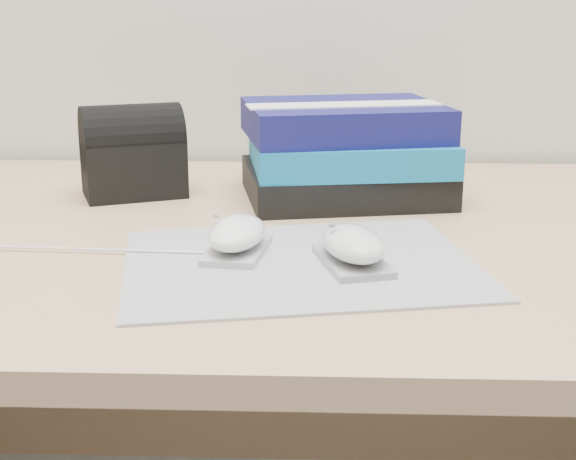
{
  "coord_description": "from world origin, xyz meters",
  "views": [
    {
      "loc": [
        -0.05,
        0.64,
        1.0
      ],
      "look_at": [
        -0.07,
        1.43,
        0.77
      ],
      "focal_mm": 50.0,
      "sensor_mm": 36.0,
      "label": 1
    }
  ],
  "objects_px": {
    "mouse_rear": "(237,236)",
    "book_stack": "(345,152)",
    "desk": "(347,378)",
    "mouse_front": "(353,246)",
    "pouch": "(133,152)"
  },
  "relations": [
    {
      "from": "book_stack",
      "to": "pouch",
      "type": "xyz_separation_m",
      "value": [
        -0.3,
        0.0,
        -0.0
      ]
    },
    {
      "from": "mouse_front",
      "to": "pouch",
      "type": "xyz_separation_m",
      "value": [
        -0.3,
        0.3,
        0.04
      ]
    },
    {
      "from": "mouse_rear",
      "to": "book_stack",
      "type": "bearing_deg",
      "value": 64.98
    },
    {
      "from": "mouse_rear",
      "to": "book_stack",
      "type": "height_order",
      "value": "book_stack"
    },
    {
      "from": "desk",
      "to": "book_stack",
      "type": "bearing_deg",
      "value": 93.36
    },
    {
      "from": "desk",
      "to": "mouse_rear",
      "type": "xyz_separation_m",
      "value": [
        -0.13,
        -0.18,
        0.26
      ]
    },
    {
      "from": "mouse_rear",
      "to": "mouse_front",
      "type": "distance_m",
      "value": 0.13
    },
    {
      "from": "desk",
      "to": "pouch",
      "type": "distance_m",
      "value": 0.44
    },
    {
      "from": "mouse_front",
      "to": "pouch",
      "type": "relative_size",
      "value": 0.75
    },
    {
      "from": "pouch",
      "to": "book_stack",
      "type": "bearing_deg",
      "value": -0.17
    },
    {
      "from": "mouse_front",
      "to": "mouse_rear",
      "type": "bearing_deg",
      "value": 164.5
    },
    {
      "from": "desk",
      "to": "mouse_front",
      "type": "xyz_separation_m",
      "value": [
        -0.01,
        -0.21,
        0.26
      ]
    },
    {
      "from": "mouse_front",
      "to": "book_stack",
      "type": "relative_size",
      "value": 0.4
    },
    {
      "from": "desk",
      "to": "mouse_front",
      "type": "relative_size",
      "value": 13.24
    },
    {
      "from": "desk",
      "to": "mouse_rear",
      "type": "height_order",
      "value": "mouse_rear"
    }
  ]
}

